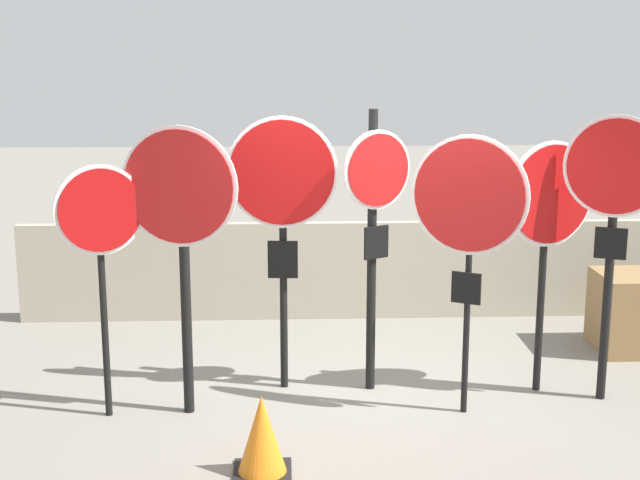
% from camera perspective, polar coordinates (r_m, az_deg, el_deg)
% --- Properties ---
extents(ground_plane, '(40.00, 40.00, 0.00)m').
position_cam_1_polar(ground_plane, '(7.76, 3.17, -10.13)').
color(ground_plane, gray).
extents(fence_back, '(7.21, 0.12, 1.08)m').
position_cam_1_polar(fence_back, '(9.84, 1.89, -1.95)').
color(fence_back, '#A89E89').
rests_on(fence_back, ground).
extents(stop_sign_0, '(0.66, 0.32, 2.07)m').
position_cam_1_polar(stop_sign_0, '(7.13, -13.85, 0.66)').
color(stop_sign_0, black).
rests_on(stop_sign_0, ground).
extents(stop_sign_1, '(0.93, 0.27, 2.37)m').
position_cam_1_polar(stop_sign_1, '(7.05, -8.92, 1.60)').
color(stop_sign_1, black).
rests_on(stop_sign_1, ground).
extents(stop_sign_2, '(0.95, 0.15, 2.40)m').
position_cam_1_polar(stop_sign_2, '(7.51, -2.43, 3.02)').
color(stop_sign_2, black).
rests_on(stop_sign_2, ground).
extents(stop_sign_3, '(0.59, 0.36, 2.45)m').
position_cam_1_polar(stop_sign_3, '(7.52, 3.55, 2.00)').
color(stop_sign_3, black).
rests_on(stop_sign_3, ground).
extents(stop_sign_4, '(0.85, 0.47, 2.29)m').
position_cam_1_polar(stop_sign_4, '(7.06, 9.51, 1.94)').
color(stop_sign_4, black).
rests_on(stop_sign_4, ground).
extents(stop_sign_5, '(0.83, 0.37, 2.20)m').
position_cam_1_polar(stop_sign_5, '(7.70, 14.49, 1.88)').
color(stop_sign_5, black).
rests_on(stop_sign_5, ground).
extents(stop_sign_6, '(0.77, 0.36, 2.43)m').
position_cam_1_polar(stop_sign_6, '(7.63, 18.30, 2.54)').
color(stop_sign_6, black).
rests_on(stop_sign_6, ground).
extents(traffic_cone_0, '(0.41, 0.41, 0.58)m').
position_cam_1_polar(traffic_cone_0, '(6.39, -3.74, -12.38)').
color(traffic_cone_0, black).
rests_on(traffic_cone_0, ground).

